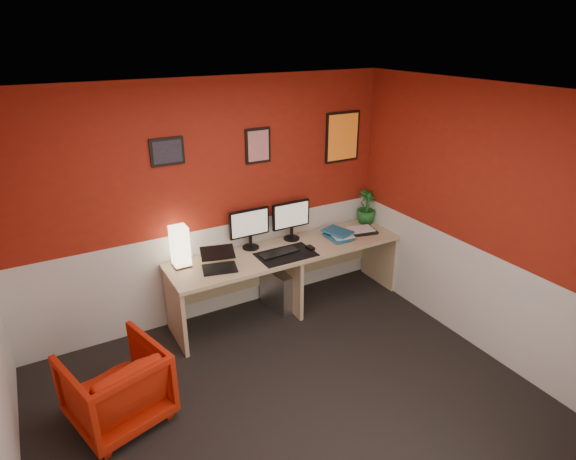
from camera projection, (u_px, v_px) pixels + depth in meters
The scene contains 25 objects.
ground at pixel (296, 411), 3.90m from camera, with size 4.00×3.50×0.01m, color black.
ceiling at pixel (299, 99), 2.92m from camera, with size 4.00×3.50×0.01m, color white.
wall_back at pixel (210, 205), 4.81m from camera, with size 4.00×0.01×2.50m, color maroon.
wall_front at pixel (506, 452), 2.01m from camera, with size 4.00×0.01×2.50m, color maroon.
wall_right at pixel (487, 225), 4.31m from camera, with size 0.01×3.50×2.50m, color maroon.
wainscot_back at pixel (215, 271), 5.10m from camera, with size 4.00×0.01×1.00m, color silver.
wainscot_right at pixel (474, 297), 4.60m from camera, with size 0.01×3.50×1.00m, color silver.
desk at pixel (288, 279), 5.21m from camera, with size 2.60×0.65×0.73m, color tan.
shoji_lamp at pixel (180, 248), 4.63m from camera, with size 0.16×0.16×0.40m, color #FFE5B2.
laptop at pixel (219, 259), 4.60m from camera, with size 0.33×0.23×0.22m, color black.
monitor_left at pixel (250, 223), 4.98m from camera, with size 0.45×0.06×0.58m, color black.
monitor_right at pixel (292, 215), 5.19m from camera, with size 0.45×0.06×0.58m, color black.
desk_mat at pixel (286, 254), 4.94m from camera, with size 0.60×0.38×0.01m, color black.
keyboard at pixel (279, 253), 4.94m from camera, with size 0.42×0.14×0.02m, color black.
mouse at pixel (310, 248), 5.04m from camera, with size 0.06×0.10×0.03m, color black.
book_bottom at pixel (329, 239), 5.27m from camera, with size 0.23×0.31×0.03m, color #1F648F.
book_middle at pixel (331, 235), 5.31m from camera, with size 0.23×0.31×0.02m, color silver.
book_top at pixel (331, 235), 5.25m from camera, with size 0.23×0.31×0.03m, color #1F648F.
zen_tray at pixel (360, 231), 5.48m from camera, with size 0.35×0.25×0.03m, color black.
potted_plant at pixel (366, 207), 5.66m from camera, with size 0.23×0.23×0.41m, color #19591E.
pc_tower at pixel (279, 289), 5.29m from camera, with size 0.20×0.45×0.45m, color #99999E.
armchair at pixel (116, 386), 3.72m from camera, with size 0.68×0.70×0.64m, color #AE1C07.
art_left at pixel (167, 152), 4.39m from camera, with size 0.32×0.02×0.26m, color black.
art_center at pixel (258, 146), 4.83m from camera, with size 0.28×0.02×0.36m, color red.
art_right at pixel (342, 137), 5.31m from camera, with size 0.44×0.02×0.56m, color orange.
Camera 1 is at (-1.53, -2.59, 2.90)m, focal length 29.61 mm.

